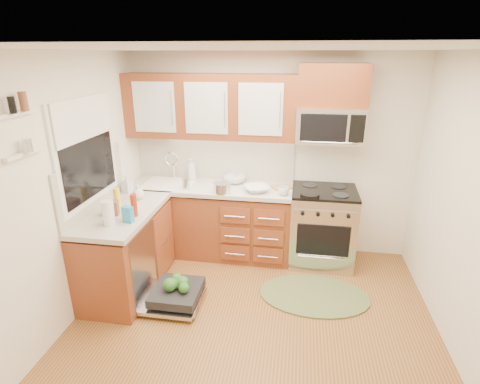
% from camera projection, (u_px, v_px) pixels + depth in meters
% --- Properties ---
extents(floor, '(3.50, 3.50, 0.00)m').
position_uv_depth(floor, '(251.00, 332.00, 3.53)').
color(floor, brown).
rests_on(floor, ground).
extents(ceiling, '(3.50, 3.50, 0.00)m').
position_uv_depth(ceiling, '(255.00, 49.00, 2.66)').
color(ceiling, white).
rests_on(ceiling, ground).
extents(wall_back, '(3.50, 0.04, 2.50)m').
position_uv_depth(wall_back, '(271.00, 156.00, 4.71)').
color(wall_back, silver).
rests_on(wall_back, ground).
extents(wall_front, '(3.50, 0.04, 2.50)m').
position_uv_depth(wall_front, '(196.00, 383.00, 1.47)').
color(wall_front, silver).
rests_on(wall_front, ground).
extents(wall_left, '(0.04, 3.50, 2.50)m').
position_uv_depth(wall_left, '(60.00, 198.00, 3.36)').
color(wall_left, silver).
rests_on(wall_left, ground).
extents(base_cabinet_back, '(2.05, 0.60, 0.85)m').
position_uv_depth(base_cabinet_back, '(211.00, 222.00, 4.83)').
color(base_cabinet_back, brown).
rests_on(base_cabinet_back, ground).
extents(base_cabinet_left, '(0.60, 1.25, 0.85)m').
position_uv_depth(base_cabinet_left, '(126.00, 253.00, 4.08)').
color(base_cabinet_left, brown).
rests_on(base_cabinet_left, ground).
extents(countertop_back, '(2.07, 0.64, 0.05)m').
position_uv_depth(countertop_back, '(210.00, 187.00, 4.66)').
color(countertop_back, beige).
rests_on(countertop_back, base_cabinet_back).
extents(countertop_left, '(0.64, 1.27, 0.05)m').
position_uv_depth(countertop_left, '(123.00, 213.00, 3.92)').
color(countertop_left, beige).
rests_on(countertop_left, base_cabinet_left).
extents(backsplash_back, '(2.05, 0.02, 0.57)m').
position_uv_depth(backsplash_back, '(214.00, 157.00, 4.82)').
color(backsplash_back, '#AFAA9D').
rests_on(backsplash_back, ground).
extents(backsplash_left, '(0.02, 1.25, 0.57)m').
position_uv_depth(backsplash_left, '(92.00, 183.00, 3.85)').
color(backsplash_left, '#AFAA9D').
rests_on(backsplash_left, ground).
extents(upper_cabinets, '(2.05, 0.35, 0.75)m').
position_uv_depth(upper_cabinets, '(210.00, 106.00, 4.44)').
color(upper_cabinets, brown).
rests_on(upper_cabinets, ground).
extents(cabinet_over_mw, '(0.76, 0.35, 0.47)m').
position_uv_depth(cabinet_over_mw, '(333.00, 85.00, 4.14)').
color(cabinet_over_mw, brown).
rests_on(cabinet_over_mw, ground).
extents(range, '(0.76, 0.64, 0.95)m').
position_uv_depth(range, '(322.00, 226.00, 4.58)').
color(range, silver).
rests_on(range, ground).
extents(microwave, '(0.76, 0.38, 0.40)m').
position_uv_depth(microwave, '(330.00, 125.00, 4.27)').
color(microwave, silver).
rests_on(microwave, ground).
extents(sink, '(0.62, 0.50, 0.26)m').
position_uv_depth(sink, '(169.00, 193.00, 4.75)').
color(sink, white).
rests_on(sink, ground).
extents(dishwasher, '(0.70, 0.60, 0.20)m').
position_uv_depth(dishwasher, '(173.00, 295.00, 3.90)').
color(dishwasher, silver).
rests_on(dishwasher, ground).
extents(window, '(0.03, 1.05, 1.05)m').
position_uv_depth(window, '(86.00, 152.00, 3.71)').
color(window, white).
rests_on(window, ground).
extents(window_blind, '(0.02, 0.96, 0.40)m').
position_uv_depth(window_blind, '(84.00, 119.00, 3.59)').
color(window_blind, white).
rests_on(window_blind, ground).
extents(shelf_upper, '(0.04, 0.40, 0.03)m').
position_uv_depth(shelf_upper, '(16.00, 114.00, 2.75)').
color(shelf_upper, white).
rests_on(shelf_upper, ground).
extents(shelf_lower, '(0.04, 0.40, 0.03)m').
position_uv_depth(shelf_lower, '(24.00, 154.00, 2.85)').
color(shelf_lower, white).
rests_on(shelf_lower, ground).
extents(rug, '(1.38, 1.16, 0.02)m').
position_uv_depth(rug, '(314.00, 295.00, 4.05)').
color(rug, '#616E3F').
rests_on(rug, ground).
extents(skillet, '(0.28, 0.28, 0.04)m').
position_uv_depth(skillet, '(310.00, 195.00, 4.21)').
color(skillet, black).
rests_on(skillet, range).
extents(stock_pot, '(0.25, 0.25, 0.12)m').
position_uv_depth(stock_pot, '(222.00, 188.00, 4.39)').
color(stock_pot, silver).
rests_on(stock_pot, countertop_back).
extents(cutting_board, '(0.30, 0.26, 0.02)m').
position_uv_depth(cutting_board, '(283.00, 187.00, 4.57)').
color(cutting_board, tan).
rests_on(cutting_board, countertop_back).
extents(canister, '(0.12, 0.12, 0.15)m').
position_uv_depth(canister, '(186.00, 184.00, 4.48)').
color(canister, silver).
rests_on(canister, countertop_back).
extents(paper_towel_roll, '(0.14, 0.14, 0.24)m').
position_uv_depth(paper_towel_roll, '(108.00, 213.00, 3.55)').
color(paper_towel_roll, white).
rests_on(paper_towel_roll, countertop_left).
extents(mustard_bottle, '(0.07, 0.07, 0.21)m').
position_uv_depth(mustard_bottle, '(117.00, 198.00, 3.96)').
color(mustard_bottle, yellow).
rests_on(mustard_bottle, countertop_left).
extents(red_bottle, '(0.08, 0.08, 0.24)m').
position_uv_depth(red_bottle, '(134.00, 205.00, 3.74)').
color(red_bottle, '#A2290D').
rests_on(red_bottle, countertop_left).
extents(wooden_box, '(0.17, 0.14, 0.15)m').
position_uv_depth(wooden_box, '(111.00, 208.00, 3.79)').
color(wooden_box, brown).
rests_on(wooden_box, countertop_left).
extents(blue_carton, '(0.11, 0.08, 0.16)m').
position_uv_depth(blue_carton, '(128.00, 214.00, 3.61)').
color(blue_carton, '#2889BE').
rests_on(blue_carton, countertop_left).
extents(bowl_a, '(0.37, 0.37, 0.07)m').
position_uv_depth(bowl_a, '(256.00, 189.00, 4.43)').
color(bowl_a, '#999999').
rests_on(bowl_a, countertop_back).
extents(bowl_b, '(0.35, 0.35, 0.09)m').
position_uv_depth(bowl_b, '(234.00, 179.00, 4.74)').
color(bowl_b, '#999999').
rests_on(bowl_b, countertop_back).
extents(cup, '(0.16, 0.16, 0.10)m').
position_uv_depth(cup, '(284.00, 191.00, 4.32)').
color(cup, '#999999').
rests_on(cup, countertop_back).
extents(soap_bottle_a, '(0.15, 0.15, 0.29)m').
position_uv_depth(soap_bottle_a, '(192.00, 169.00, 4.81)').
color(soap_bottle_a, '#999999').
rests_on(soap_bottle_a, countertop_back).
extents(soap_bottle_b, '(0.12, 0.12, 0.21)m').
position_uv_depth(soap_bottle_b, '(127.00, 184.00, 4.38)').
color(soap_bottle_b, '#999999').
rests_on(soap_bottle_b, countertop_left).
extents(soap_bottle_c, '(0.14, 0.14, 0.17)m').
position_uv_depth(soap_bottle_c, '(138.00, 192.00, 4.19)').
color(soap_bottle_c, '#999999').
rests_on(soap_bottle_c, countertop_left).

